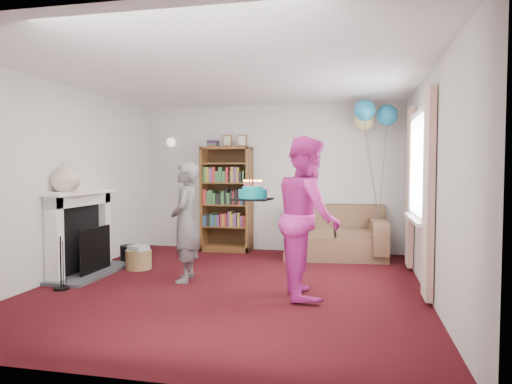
% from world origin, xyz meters
% --- Properties ---
extents(ground, '(5.00, 5.00, 0.00)m').
position_xyz_m(ground, '(0.00, 0.00, 0.00)').
color(ground, black).
rests_on(ground, ground).
extents(wall_back, '(4.50, 0.02, 2.50)m').
position_xyz_m(wall_back, '(0.00, 2.51, 1.25)').
color(wall_back, silver).
rests_on(wall_back, ground).
extents(wall_left, '(0.02, 5.00, 2.50)m').
position_xyz_m(wall_left, '(-2.26, 0.00, 1.25)').
color(wall_left, silver).
rests_on(wall_left, ground).
extents(wall_right, '(0.02, 5.00, 2.50)m').
position_xyz_m(wall_right, '(2.26, 0.00, 1.25)').
color(wall_right, silver).
rests_on(wall_right, ground).
extents(ceiling, '(4.50, 5.00, 0.01)m').
position_xyz_m(ceiling, '(0.00, 0.00, 2.50)').
color(ceiling, white).
rests_on(ceiling, wall_back).
extents(fireplace, '(0.55, 1.80, 1.12)m').
position_xyz_m(fireplace, '(-2.09, 0.19, 0.51)').
color(fireplace, '#3F3F42').
rests_on(fireplace, ground).
extents(window_bay, '(0.14, 2.02, 2.20)m').
position_xyz_m(window_bay, '(2.21, 0.60, 1.20)').
color(window_bay, white).
rests_on(window_bay, ground).
extents(wall_sconce, '(0.16, 0.23, 0.16)m').
position_xyz_m(wall_sconce, '(-1.75, 2.36, 1.88)').
color(wall_sconce, gold).
rests_on(wall_sconce, ground).
extents(bookcase, '(0.84, 0.42, 1.99)m').
position_xyz_m(bookcase, '(-0.70, 2.30, 0.88)').
color(bookcase, '#472B14').
rests_on(bookcase, ground).
extents(sofa, '(1.56, 0.83, 0.83)m').
position_xyz_m(sofa, '(1.14, 2.06, 0.32)').
color(sofa, brown).
rests_on(sofa, ground).
extents(wicker_basket, '(0.36, 0.36, 0.33)m').
position_xyz_m(wicker_basket, '(-1.52, 0.62, 0.15)').
color(wicker_basket, olive).
rests_on(wicker_basket, ground).
extents(person_striped, '(0.45, 0.60, 1.49)m').
position_xyz_m(person_striped, '(-0.63, 0.12, 0.74)').
color(person_striped, black).
rests_on(person_striped, ground).
extents(person_magenta, '(0.87, 1.01, 1.77)m').
position_xyz_m(person_magenta, '(0.94, -0.22, 0.89)').
color(person_magenta, '#CD2992').
rests_on(person_magenta, ground).
extents(birthday_cake, '(0.38, 0.38, 0.22)m').
position_xyz_m(birthday_cake, '(0.34, -0.34, 1.14)').
color(birthday_cake, black).
rests_on(birthday_cake, ground).
extents(balloons, '(0.65, 0.70, 1.80)m').
position_xyz_m(balloons, '(1.69, 1.95, 2.22)').
color(balloons, '#3F3F3F').
rests_on(balloons, ground).
extents(mantel_vase, '(0.48, 0.48, 0.38)m').
position_xyz_m(mantel_vase, '(-2.12, -0.15, 1.31)').
color(mantel_vase, beige).
rests_on(mantel_vase, fireplace).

